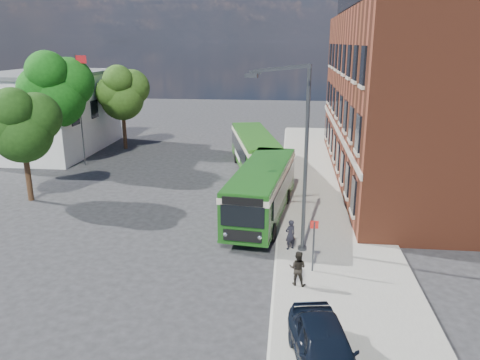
# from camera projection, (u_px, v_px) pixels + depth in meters

# --- Properties ---
(ground) EXTENTS (120.00, 120.00, 0.00)m
(ground) POSITION_uv_depth(u_px,v_px,m) (205.00, 232.00, 25.41)
(ground) COLOR #262628
(ground) RESTS_ON ground
(pavement) EXTENTS (6.00, 48.00, 0.15)m
(pavement) POSITION_uv_depth(u_px,v_px,m) (325.00, 190.00, 32.29)
(pavement) COLOR gray
(pavement) RESTS_ON ground
(kerb_line) EXTENTS (0.12, 48.00, 0.01)m
(kerb_line) POSITION_uv_depth(u_px,v_px,m) (281.00, 190.00, 32.63)
(kerb_line) COLOR beige
(kerb_line) RESTS_ON ground
(brick_office) EXTENTS (12.10, 26.00, 14.20)m
(brick_office) POSITION_uv_depth(u_px,v_px,m) (426.00, 85.00, 33.43)
(brick_office) COLOR brown
(brick_office) RESTS_ON ground
(white_building) EXTENTS (9.40, 13.40, 7.30)m
(white_building) POSITION_uv_depth(u_px,v_px,m) (48.00, 112.00, 43.38)
(white_building) COLOR silver
(white_building) RESTS_ON ground
(flagpole) EXTENTS (0.95, 0.10, 9.00)m
(flagpole) POSITION_uv_depth(u_px,v_px,m) (80.00, 106.00, 37.68)
(flagpole) COLOR #3B3D40
(flagpole) RESTS_ON ground
(street_lamp) EXTENTS (2.96, 2.38, 9.00)m
(street_lamp) POSITION_uv_depth(u_px,v_px,m) (298.00, 157.00, 21.64)
(street_lamp) COLOR #3B3D40
(street_lamp) RESTS_ON ground
(bus_stop_sign) EXTENTS (0.35, 0.08, 2.52)m
(bus_stop_sign) POSITION_uv_depth(u_px,v_px,m) (314.00, 243.00, 20.40)
(bus_stop_sign) COLOR #3B3D40
(bus_stop_sign) RESTS_ON ground
(bus_front) EXTENTS (3.79, 10.79, 3.02)m
(bus_front) POSITION_uv_depth(u_px,v_px,m) (262.00, 187.00, 27.14)
(bus_front) COLOR #1A5315
(bus_front) RESTS_ON ground
(bus_rear) EXTENTS (4.98, 11.61, 3.02)m
(bus_rear) POSITION_uv_depth(u_px,v_px,m) (255.00, 149.00, 36.71)
(bus_rear) COLOR #276517
(bus_rear) RESTS_ON ground
(parked_car) EXTENTS (2.54, 4.71, 1.52)m
(parked_car) POSITION_uv_depth(u_px,v_px,m) (325.00, 349.00, 14.30)
(parked_car) COLOR black
(parked_car) RESTS_ON pavement
(pedestrian_a) EXTENTS (0.66, 0.61, 1.52)m
(pedestrian_a) POSITION_uv_depth(u_px,v_px,m) (290.00, 235.00, 22.76)
(pedestrian_a) COLOR black
(pedestrian_a) RESTS_ON pavement
(pedestrian_b) EXTENTS (0.84, 0.72, 1.51)m
(pedestrian_b) POSITION_uv_depth(u_px,v_px,m) (298.00, 268.00, 19.40)
(pedestrian_b) COLOR black
(pedestrian_b) RESTS_ON pavement
(tree_left) EXTENTS (4.35, 4.14, 7.35)m
(tree_left) POSITION_uv_depth(u_px,v_px,m) (22.00, 125.00, 29.02)
(tree_left) COLOR #3A2515
(tree_left) RESTS_ON ground
(tree_mid) EXTENTS (5.52, 5.25, 9.33)m
(tree_mid) POSITION_uv_depth(u_px,v_px,m) (55.00, 89.00, 36.90)
(tree_mid) COLOR #3A2515
(tree_mid) RESTS_ON ground
(tree_right) EXTENTS (4.70, 4.47, 7.94)m
(tree_right) POSITION_uv_depth(u_px,v_px,m) (122.00, 92.00, 43.66)
(tree_right) COLOR #3A2515
(tree_right) RESTS_ON ground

